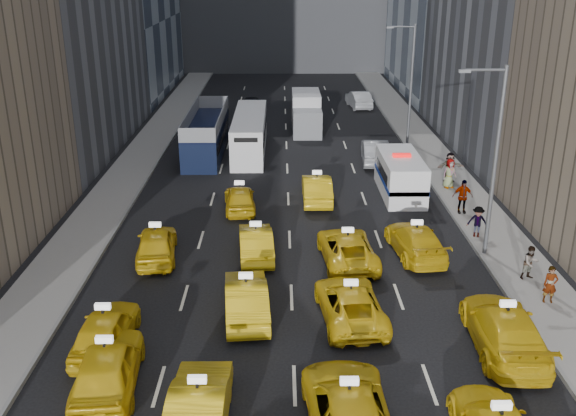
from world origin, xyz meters
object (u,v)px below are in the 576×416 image
city_bus (250,133)px  box_truck (306,113)px  double_decker (207,132)px  nypd_van (400,176)px  pedestrian_0 (550,285)px

city_bus → box_truck: size_ratio=1.61×
city_bus → box_truck: 7.71m
double_decker → box_truck: bearing=38.6°
nypd_van → box_truck: size_ratio=0.92×
nypd_van → pedestrian_0: 14.06m
double_decker → box_truck: (7.55, 6.66, -0.05)m
box_truck → pedestrian_0: 30.73m
box_truck → double_decker: bearing=-139.6°
city_bus → box_truck: bearing=52.3°
double_decker → box_truck: size_ratio=1.61×
double_decker → nypd_van: bearing=-39.1°
box_truck → city_bus: bearing=-126.0°
nypd_van → pedestrian_0: bearing=-66.8°
nypd_van → double_decker: 15.62m
city_bus → nypd_van: bearing=-48.0°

